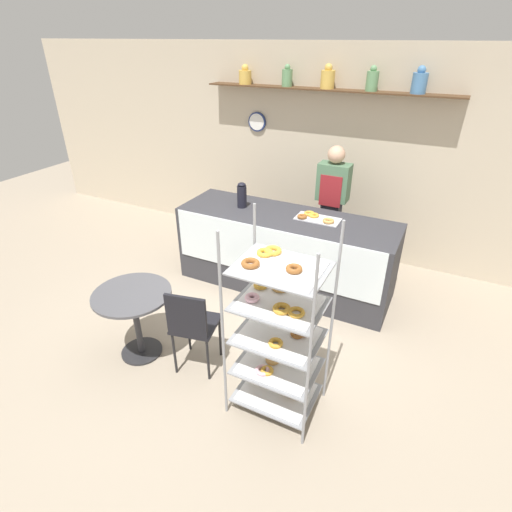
{
  "coord_description": "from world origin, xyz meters",
  "views": [
    {
      "loc": [
        1.58,
        -2.73,
        2.75
      ],
      "look_at": [
        0.0,
        0.42,
        0.8
      ],
      "focal_mm": 28.0,
      "sensor_mm": 36.0,
      "label": 1
    }
  ],
  "objects_px": {
    "pastry_rack": "(279,335)",
    "cafe_table": "(134,308)",
    "cafe_chair": "(192,323)",
    "person_worker": "(331,205)",
    "coffee_carafe": "(242,195)",
    "donut_tray_counter": "(316,218)"
  },
  "relations": [
    {
      "from": "cafe_table",
      "to": "pastry_rack",
      "type": "bearing_deg",
      "value": 1.18
    },
    {
      "from": "cafe_chair",
      "to": "coffee_carafe",
      "type": "height_order",
      "value": "coffee_carafe"
    },
    {
      "from": "cafe_chair",
      "to": "coffee_carafe",
      "type": "distance_m",
      "value": 1.85
    },
    {
      "from": "pastry_rack",
      "to": "cafe_chair",
      "type": "distance_m",
      "value": 0.85
    },
    {
      "from": "cafe_table",
      "to": "coffee_carafe",
      "type": "xyz_separation_m",
      "value": [
        0.19,
        1.77,
        0.55
      ]
    },
    {
      "from": "cafe_chair",
      "to": "coffee_carafe",
      "type": "relative_size",
      "value": 2.92
    },
    {
      "from": "donut_tray_counter",
      "to": "pastry_rack",
      "type": "bearing_deg",
      "value": -79.29
    },
    {
      "from": "donut_tray_counter",
      "to": "cafe_chair",
      "type": "bearing_deg",
      "value": -105.58
    },
    {
      "from": "pastry_rack",
      "to": "donut_tray_counter",
      "type": "xyz_separation_m",
      "value": [
        -0.34,
        1.78,
        0.22
      ]
    },
    {
      "from": "cafe_table",
      "to": "cafe_chair",
      "type": "bearing_deg",
      "value": 4.09
    },
    {
      "from": "cafe_chair",
      "to": "coffee_carafe",
      "type": "xyz_separation_m",
      "value": [
        -0.42,
        1.72,
        0.54
      ]
    },
    {
      "from": "coffee_carafe",
      "to": "donut_tray_counter",
      "type": "xyz_separation_m",
      "value": [
        0.92,
        0.05,
        -0.13
      ]
    },
    {
      "from": "cafe_chair",
      "to": "cafe_table",
      "type": "bearing_deg",
      "value": -7.87
    },
    {
      "from": "pastry_rack",
      "to": "person_worker",
      "type": "distance_m",
      "value": 2.39
    },
    {
      "from": "pastry_rack",
      "to": "cafe_table",
      "type": "distance_m",
      "value": 1.46
    },
    {
      "from": "pastry_rack",
      "to": "coffee_carafe",
      "type": "height_order",
      "value": "pastry_rack"
    },
    {
      "from": "person_worker",
      "to": "cafe_chair",
      "type": "bearing_deg",
      "value": -102.06
    },
    {
      "from": "pastry_rack",
      "to": "coffee_carafe",
      "type": "distance_m",
      "value": 2.17
    },
    {
      "from": "pastry_rack",
      "to": "person_worker",
      "type": "relative_size",
      "value": 1.02
    },
    {
      "from": "pastry_rack",
      "to": "cafe_table",
      "type": "height_order",
      "value": "pastry_rack"
    },
    {
      "from": "pastry_rack",
      "to": "cafe_table",
      "type": "relative_size",
      "value": 2.32
    },
    {
      "from": "person_worker",
      "to": "cafe_table",
      "type": "height_order",
      "value": "person_worker"
    }
  ]
}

